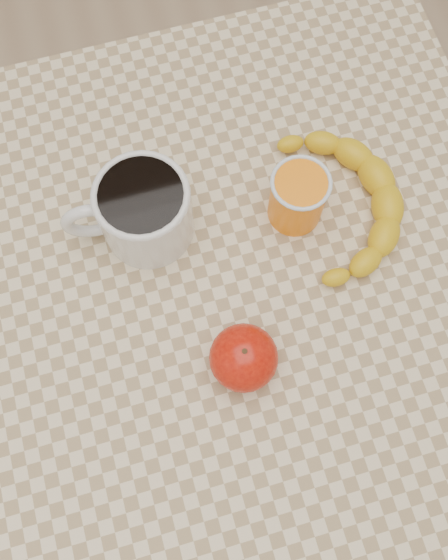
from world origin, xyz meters
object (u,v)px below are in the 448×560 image
object	(u,v)px
coffee_mug	(142,210)
orange_juice_glass	(298,197)
apple	(244,358)
banana	(344,204)
table	(224,304)

from	to	relation	value
coffee_mug	orange_juice_glass	bearing A→B (deg)	-9.39
apple	banana	xyz separation A→B (m)	(0.18, 0.16, -0.02)
coffee_mug	orange_juice_glass	distance (m)	0.19
table	banana	world-z (taller)	banana
table	orange_juice_glass	bearing A→B (deg)	31.67
table	banana	size ratio (longest dim) A/B	2.78
table	apple	xyz separation A→B (m)	(-0.01, -0.10, 0.12)
table	orange_juice_glass	world-z (taller)	orange_juice_glass
orange_juice_glass	apple	distance (m)	0.21
coffee_mug	banana	xyz separation A→B (m)	(0.25, -0.05, -0.03)
apple	orange_juice_glass	bearing A→B (deg)	55.12
banana	table	bearing A→B (deg)	-151.18
table	orange_juice_glass	distance (m)	0.19
table	apple	size ratio (longest dim) A/B	8.16
orange_juice_glass	banana	bearing A→B (deg)	-13.69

